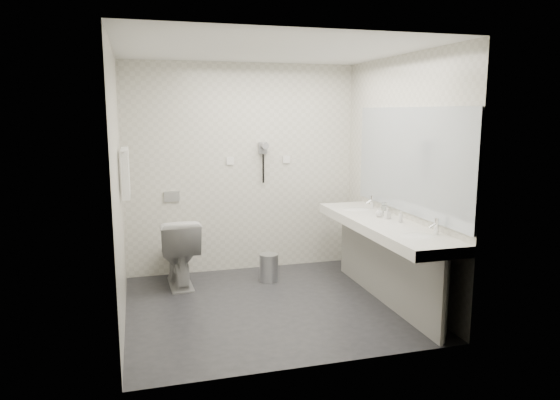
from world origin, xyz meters
name	(u,v)px	position (x,y,z in m)	size (l,w,h in m)	color
floor	(270,305)	(0.00, 0.00, 0.00)	(2.80, 2.80, 0.00)	#232327
ceiling	(269,49)	(0.00, 0.00, 2.50)	(2.80, 2.80, 0.00)	silver
wall_back	(242,169)	(0.00, 1.30, 1.25)	(2.80, 2.80, 0.00)	beige
wall_front	(314,206)	(0.00, -1.30, 1.25)	(2.80, 2.80, 0.00)	beige
wall_left	(118,189)	(-1.40, 0.00, 1.25)	(2.60, 2.60, 0.00)	beige
wall_right	(399,178)	(1.40, 0.00, 1.25)	(2.60, 2.60, 0.00)	beige
vanity_counter	(383,226)	(1.12, -0.20, 0.80)	(0.55, 2.20, 0.10)	silver
vanity_panel	(384,266)	(1.15, -0.20, 0.38)	(0.03, 2.15, 0.75)	gray
vanity_post_near	(445,302)	(1.18, -1.24, 0.38)	(0.06, 0.06, 0.75)	silver
vanity_post_far	(346,242)	(1.18, 0.84, 0.38)	(0.06, 0.06, 0.75)	silver
mirror	(409,161)	(1.39, -0.20, 1.45)	(0.02, 2.20, 1.05)	#B2BCC6
basin_near	(417,237)	(1.12, -0.85, 0.83)	(0.40, 0.31, 0.05)	white
basin_far	(356,211)	(1.12, 0.45, 0.83)	(0.40, 0.31, 0.05)	white
faucet_near	(437,226)	(1.32, -0.85, 0.92)	(0.04, 0.04, 0.15)	silver
faucet_far	(372,202)	(1.32, 0.45, 0.92)	(0.04, 0.04, 0.15)	silver
soap_bottle_a	(387,213)	(1.21, -0.12, 0.91)	(0.05, 0.05, 0.11)	white
soap_bottle_b	(379,212)	(1.18, 0.00, 0.90)	(0.08, 0.08, 0.10)	white
soap_bottle_c	(401,217)	(1.26, -0.31, 0.91)	(0.04, 0.04, 0.11)	white
glass_left	(384,210)	(1.27, 0.06, 0.90)	(0.06, 0.06, 0.10)	silver
glass_right	(384,208)	(1.32, 0.17, 0.91)	(0.06, 0.06, 0.12)	silver
toilet	(179,251)	(-0.82, 0.90, 0.39)	(0.43, 0.76, 0.77)	white
flush_plate	(172,197)	(-0.85, 1.29, 0.95)	(0.18, 0.02, 0.12)	#B2B5BA
pedal_bin	(269,268)	(0.18, 0.74, 0.15)	(0.22, 0.22, 0.31)	#B2B5BA
bin_lid	(269,255)	(0.18, 0.74, 0.31)	(0.22, 0.22, 0.01)	#B2B5BA
towel_rail	(123,151)	(-1.35, 0.55, 1.55)	(0.02, 0.02, 0.62)	silver
towel_near	(125,174)	(-1.34, 0.41, 1.33)	(0.07, 0.24, 0.48)	white
towel_far	(126,171)	(-1.34, 0.69, 1.33)	(0.07, 0.24, 0.48)	white
dryer_cradle	(263,148)	(0.25, 1.27, 1.50)	(0.10, 0.04, 0.14)	gray
dryer_barrel	(264,146)	(0.25, 1.20, 1.53)	(0.08, 0.08, 0.14)	gray
dryer_cord	(263,169)	(0.25, 1.26, 1.25)	(0.02, 0.02, 0.35)	black
switch_plate_a	(230,161)	(-0.15, 1.29, 1.35)	(0.09, 0.02, 0.09)	white
switch_plate_b	(286,159)	(0.55, 1.29, 1.35)	(0.09, 0.02, 0.09)	white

